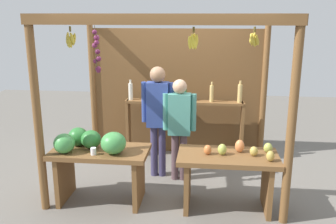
{
  "coord_description": "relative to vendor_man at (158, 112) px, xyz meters",
  "views": [
    {
      "loc": [
        0.54,
        -5.13,
        2.41
      ],
      "look_at": [
        0.0,
        -0.22,
        1.08
      ],
      "focal_mm": 39.54,
      "sensor_mm": 36.0,
      "label": 1
    }
  ],
  "objects": [
    {
      "name": "bottle_shelf_unit",
      "position": [
        0.34,
        0.75,
        -0.22
      ],
      "size": [
        1.97,
        0.22,
        1.36
      ],
      "color": "brown",
      "rests_on": "ground"
    },
    {
      "name": "vendor_man",
      "position": [
        0.0,
        0.0,
        0.0
      ],
      "size": [
        0.48,
        0.23,
        1.67
      ],
      "rotation": [
        0.0,
        0.0,
        -0.02
      ],
      "color": "#3B365A",
      "rests_on": "ground"
    },
    {
      "name": "fruit_counter_left",
      "position": [
        -0.68,
        -0.89,
        -0.35
      ],
      "size": [
        1.24,
        0.66,
        0.99
      ],
      "color": "brown",
      "rests_on": "ground"
    },
    {
      "name": "fruit_counter_right",
      "position": [
        1.01,
        -0.87,
        -0.47
      ],
      "size": [
        1.24,
        0.64,
        0.88
      ],
      "color": "brown",
      "rests_on": "ground"
    },
    {
      "name": "market_stall",
      "position": [
        0.18,
        0.43,
        0.41
      ],
      "size": [
        3.07,
        2.27,
        2.4
      ],
      "color": "brown",
      "rests_on": "ground"
    },
    {
      "name": "ground_plane",
      "position": [
        0.18,
        -0.06,
        -1.01
      ],
      "size": [
        12.0,
        12.0,
        0.0
      ],
      "primitive_type": "plane",
      "color": "slate",
      "rests_on": "ground"
    },
    {
      "name": "vendor_woman",
      "position": [
        0.33,
        -0.1,
        -0.11
      ],
      "size": [
        0.48,
        0.2,
        1.51
      ],
      "rotation": [
        0.0,
        0.0,
        -0.2
      ],
      "color": "#553F44",
      "rests_on": "ground"
    }
  ]
}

